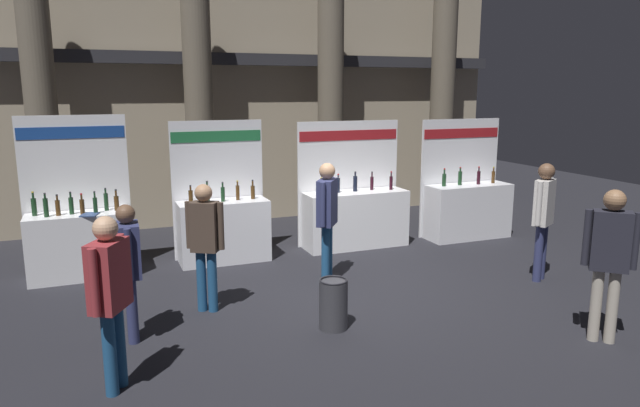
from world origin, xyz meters
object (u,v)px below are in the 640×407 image
exhibitor_booth_1 (223,225)px  visitor_2 (327,210)px  visitor_4 (205,238)px  visitor_5 (609,252)px  trash_bin (333,304)px  visitor_3 (110,288)px  exhibitor_booth_0 (80,238)px  exhibitor_booth_2 (355,214)px  exhibitor_booth_3 (467,206)px  visitor_1 (129,260)px  visitor_0 (543,212)px

exhibitor_booth_1 → visitor_2: size_ratio=1.31×
visitor_4 → visitor_5: bearing=177.7°
trash_bin → visitor_3: bearing=-167.3°
exhibitor_booth_0 → visitor_4: bearing=-54.0°
exhibitor_booth_2 → exhibitor_booth_3: (2.30, -0.22, 0.01)m
exhibitor_booth_0 → visitor_5: bearing=-40.3°
exhibitor_booth_1 → visitor_2: exhibitor_booth_1 is taller
exhibitor_booth_0 → visitor_1: (0.56, -2.68, 0.34)m
visitor_1 → visitor_3: bearing=169.9°
visitor_2 → visitor_4: visitor_2 is taller
exhibitor_booth_0 → visitor_2: size_ratio=1.38×
trash_bin → visitor_2: size_ratio=0.35×
visitor_3 → visitor_5: size_ratio=0.97×
exhibitor_booth_1 → visitor_4: bearing=-107.7°
exhibitor_booth_1 → visitor_4: 2.29m
exhibitor_booth_1 → visitor_1: size_ratio=1.46×
exhibitor_booth_0 → visitor_3: exhibitor_booth_0 is taller
visitor_0 → visitor_5: 2.16m
exhibitor_booth_3 → visitor_1: 6.87m
visitor_2 → visitor_4: (-1.91, -0.56, -0.10)m
visitor_0 → visitor_4: size_ratio=1.06×
exhibitor_booth_3 → visitor_2: (-3.51, -1.38, 0.47)m
exhibitor_booth_2 → trash_bin: size_ratio=3.67×
exhibitor_booth_1 → exhibitor_booth_2: (2.44, 0.01, -0.01)m
visitor_1 → visitor_2: 3.10m
exhibitor_booth_2 → trash_bin: bearing=-119.0°
visitor_1 → visitor_2: (2.88, 1.13, 0.12)m
visitor_0 → visitor_3: size_ratio=1.04×
visitor_2 → visitor_3: (-3.11, -2.25, -0.05)m
exhibitor_booth_0 → trash_bin: exhibitor_booth_0 is taller
trash_bin → visitor_4: size_ratio=0.37×
visitor_3 → visitor_4: visitor_3 is taller
visitor_3 → exhibitor_booth_0: bearing=-145.1°
exhibitor_booth_3 → visitor_4: exhibitor_booth_3 is taller
visitor_0 → exhibitor_booth_0: bearing=-52.3°
exhibitor_booth_0 → exhibitor_booth_3: exhibitor_booth_0 is taller
visitor_1 → visitor_3: size_ratio=0.93×
visitor_5 → exhibitor_booth_2: bearing=-36.8°
exhibitor_booth_1 → visitor_0: bearing=-33.3°
exhibitor_booth_2 → visitor_5: size_ratio=1.29×
exhibitor_booth_1 → visitor_5: bearing=-54.9°
exhibitor_booth_0 → visitor_5: exhibitor_booth_0 is taller
trash_bin → visitor_1: (-2.27, 0.56, 0.65)m
exhibitor_booth_0 → exhibitor_booth_1: bearing=1.0°
exhibitor_booth_3 → exhibitor_booth_1: bearing=177.4°
trash_bin → visitor_0: size_ratio=0.35×
visitor_0 → visitor_5: visitor_0 is taller
visitor_3 → exhibitor_booth_3: bearing=148.7°
exhibitor_booth_2 → visitor_3: exhibitor_booth_2 is taller
exhibitor_booth_2 → visitor_4: exhibitor_booth_2 is taller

